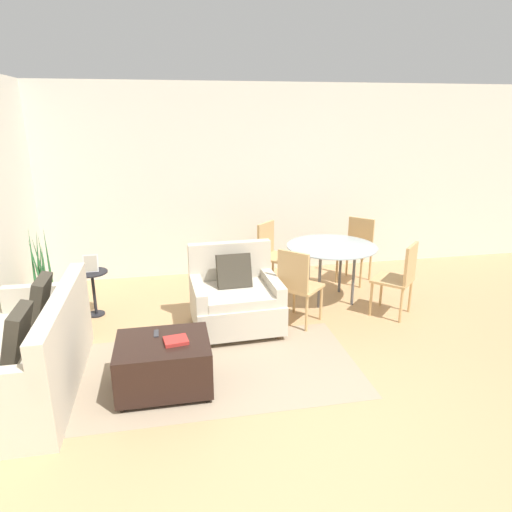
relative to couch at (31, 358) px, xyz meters
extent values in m
plane|color=tan|center=(2.31, -0.99, -0.31)|extent=(20.00, 20.00, 0.00)
cube|color=silver|center=(2.31, 2.81, 1.07)|extent=(12.00, 0.06, 2.75)
cube|color=gray|center=(1.53, 0.01, -0.31)|extent=(2.85, 1.49, 0.00)
cube|color=brown|center=(1.53, -0.55, -0.30)|extent=(2.79, 0.05, 0.00)
cube|color=brown|center=(1.53, -0.36, -0.30)|extent=(2.79, 0.05, 0.00)
cube|color=brown|center=(1.53, -0.17, -0.30)|extent=(2.79, 0.05, 0.00)
cube|color=brown|center=(1.53, 0.01, -0.30)|extent=(2.79, 0.05, 0.00)
cube|color=brown|center=(1.53, 0.20, -0.30)|extent=(2.79, 0.05, 0.00)
cube|color=brown|center=(1.53, 0.38, -0.30)|extent=(2.79, 0.05, 0.00)
cube|color=brown|center=(1.53, 0.57, -0.30)|extent=(2.79, 0.05, 0.00)
cube|color=beige|center=(-0.05, 0.00, -0.10)|extent=(0.85, 1.77, 0.42)
cube|color=beige|center=(0.30, 0.00, 0.34)|extent=(0.14, 1.77, 0.45)
cube|color=beige|center=(-0.05, 0.82, 0.24)|extent=(0.78, 0.12, 0.26)
cube|color=#383328|center=(0.03, 0.40, 0.39)|extent=(0.19, 0.40, 0.41)
cube|color=#383328|center=(0.03, -0.31, 0.39)|extent=(0.19, 0.40, 0.41)
cube|color=beige|center=(1.93, 0.83, -0.09)|extent=(0.99, 0.88, 0.32)
cube|color=beige|center=(1.93, 0.80, 0.12)|extent=(0.74, 0.75, 0.10)
cube|color=beige|center=(1.91, 1.19, 0.34)|extent=(0.96, 0.16, 0.53)
cube|color=beige|center=(1.51, 0.81, 0.17)|extent=(0.15, 0.78, 0.20)
cube|color=beige|center=(2.34, 0.85, 0.17)|extent=(0.15, 0.78, 0.20)
cylinder|color=brown|center=(1.54, 0.47, -0.28)|extent=(0.05, 0.05, 0.06)
cylinder|color=brown|center=(2.34, 0.50, -0.28)|extent=(0.05, 0.05, 0.06)
cylinder|color=brown|center=(1.52, 1.16, -0.28)|extent=(0.05, 0.05, 0.06)
cylinder|color=brown|center=(2.31, 1.19, -0.28)|extent=(0.05, 0.05, 0.06)
cube|color=#383328|center=(1.92, 0.93, 0.35)|extent=(0.39, 0.23, 0.39)
cube|color=black|center=(1.13, -0.21, -0.06)|extent=(0.80, 0.64, 0.42)
cylinder|color=black|center=(0.78, -0.48, -0.29)|extent=(0.04, 0.04, 0.04)
cylinder|color=black|center=(1.48, -0.48, -0.29)|extent=(0.04, 0.04, 0.04)
cylinder|color=black|center=(0.78, 0.06, -0.29)|extent=(0.04, 0.04, 0.04)
cylinder|color=black|center=(1.48, 0.06, -0.29)|extent=(0.04, 0.04, 0.04)
cube|color=#B72D28|center=(1.24, -0.24, 0.17)|extent=(0.22, 0.20, 0.03)
cube|color=#333338|center=(1.07, -0.05, 0.15)|extent=(0.04, 0.14, 0.01)
cylinder|color=brown|center=(-0.21, 1.45, -0.18)|extent=(0.35, 0.35, 0.25)
cylinder|color=black|center=(-0.21, 1.45, -0.07)|extent=(0.32, 0.32, 0.02)
cone|color=#2D6B38|center=(-0.12, 1.46, 0.38)|extent=(0.05, 0.09, 0.89)
cone|color=#2D6B38|center=(-0.18, 1.47, 0.24)|extent=(0.07, 0.08, 0.60)
cone|color=#2D6B38|center=(-0.20, 1.48, 0.28)|extent=(0.10, 0.05, 0.68)
cone|color=#2D6B38|center=(-0.24, 1.54, 0.25)|extent=(0.10, 0.07, 0.63)
cone|color=#2D6B38|center=(-0.24, 1.46, 0.36)|extent=(0.08, 0.15, 0.84)
cone|color=#2D6B38|center=(-0.28, 1.44, 0.39)|extent=(0.07, 0.18, 0.89)
cone|color=#2D6B38|center=(-0.23, 1.39, 0.33)|extent=(0.16, 0.09, 0.77)
cone|color=#2D6B38|center=(-0.19, 1.42, 0.34)|extent=(0.14, 0.08, 0.79)
cone|color=#2D6B38|center=(-0.17, 1.43, 0.35)|extent=(0.06, 0.07, 0.82)
cylinder|color=black|center=(0.32, 1.52, 0.24)|extent=(0.36, 0.36, 0.02)
cylinder|color=black|center=(0.32, 1.52, -0.03)|extent=(0.04, 0.04, 0.52)
cylinder|color=black|center=(0.32, 1.52, -0.30)|extent=(0.20, 0.20, 0.02)
cube|color=silver|center=(0.32, 1.52, 0.35)|extent=(0.17, 0.05, 0.20)
cube|color=#B2A893|center=(0.32, 1.51, 0.35)|extent=(0.15, 0.04, 0.18)
cube|color=silver|center=(0.32, 1.55, 0.29)|extent=(0.02, 0.04, 0.10)
cylinder|color=#99A8AD|center=(3.25, 1.43, 0.42)|extent=(1.14, 1.14, 0.01)
cylinder|color=#59595B|center=(3.03, 1.21, 0.05)|extent=(0.04, 0.04, 0.72)
cylinder|color=#59595B|center=(3.47, 1.21, 0.05)|extent=(0.04, 0.04, 0.72)
cylinder|color=#59595B|center=(3.03, 1.66, 0.05)|extent=(0.04, 0.04, 0.72)
cylinder|color=#59595B|center=(3.47, 1.66, 0.05)|extent=(0.04, 0.04, 0.72)
cube|color=tan|center=(2.68, 0.87, 0.13)|extent=(0.59, 0.59, 0.03)
cube|color=tan|center=(2.55, 0.73, 0.37)|extent=(0.29, 0.29, 0.45)
cylinder|color=tan|center=(2.94, 0.87, -0.10)|extent=(0.03, 0.03, 0.42)
cylinder|color=tan|center=(2.68, 1.12, -0.10)|extent=(0.03, 0.03, 0.42)
cylinder|color=tan|center=(2.68, 0.61, -0.10)|extent=(0.03, 0.03, 0.42)
cylinder|color=tan|center=(2.43, 0.87, -0.10)|extent=(0.03, 0.03, 0.42)
cube|color=tan|center=(3.82, 0.87, 0.13)|extent=(0.59, 0.59, 0.03)
cube|color=tan|center=(3.95, 0.73, 0.37)|extent=(0.29, 0.29, 0.45)
cylinder|color=tan|center=(3.82, 1.12, -0.10)|extent=(0.03, 0.03, 0.42)
cylinder|color=tan|center=(3.56, 0.87, -0.10)|extent=(0.03, 0.03, 0.42)
cylinder|color=tan|center=(4.07, 0.87, -0.10)|extent=(0.03, 0.03, 0.42)
cylinder|color=tan|center=(3.82, 0.61, -0.10)|extent=(0.03, 0.03, 0.42)
cube|color=tan|center=(2.68, 2.00, 0.13)|extent=(0.59, 0.59, 0.03)
cube|color=tan|center=(2.55, 2.14, 0.37)|extent=(0.29, 0.29, 0.45)
cylinder|color=tan|center=(2.68, 1.75, -0.10)|extent=(0.03, 0.03, 0.42)
cylinder|color=tan|center=(2.94, 2.00, -0.10)|extent=(0.03, 0.03, 0.42)
cylinder|color=tan|center=(2.43, 2.00, -0.10)|extent=(0.03, 0.03, 0.42)
cylinder|color=tan|center=(2.68, 2.26, -0.10)|extent=(0.03, 0.03, 0.42)
cube|color=tan|center=(3.82, 2.00, 0.13)|extent=(0.59, 0.59, 0.03)
cube|color=tan|center=(3.95, 2.14, 0.37)|extent=(0.29, 0.29, 0.45)
cylinder|color=tan|center=(3.56, 2.00, -0.10)|extent=(0.03, 0.03, 0.42)
cylinder|color=tan|center=(3.82, 1.75, -0.10)|extent=(0.03, 0.03, 0.42)
cylinder|color=tan|center=(3.82, 2.26, -0.10)|extent=(0.03, 0.03, 0.42)
cylinder|color=tan|center=(4.07, 2.00, -0.10)|extent=(0.03, 0.03, 0.42)
camera|label=1|loc=(1.24, -3.81, 2.03)|focal=32.00mm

